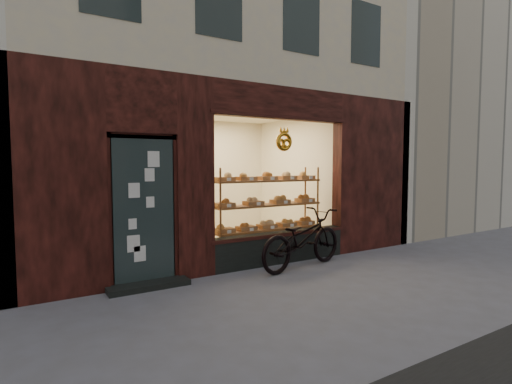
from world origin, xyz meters
TOP-DOWN VIEW (x-y plane):
  - ground at (0.00, 0.00)m, footprint 90.00×90.00m
  - neighbor_right at (9.60, 5.50)m, footprint 12.00×7.00m
  - display_shelf at (0.45, 2.55)m, footprint 2.20×0.45m
  - bicycle at (0.55, 1.62)m, footprint 1.97×0.99m

SIDE VIEW (x-z plane):
  - ground at x=0.00m, z-range 0.00..0.00m
  - bicycle at x=0.55m, z-range 0.00..0.99m
  - display_shelf at x=0.45m, z-range 0.02..1.72m
  - neighbor_right at x=9.60m, z-range 0.00..9.00m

